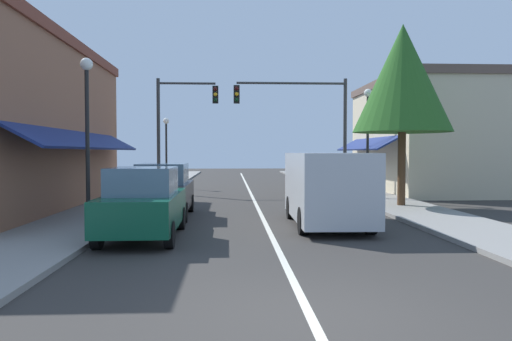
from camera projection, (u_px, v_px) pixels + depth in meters
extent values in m
plane|color=#33302D|center=(252.00, 195.00, 24.24)|extent=(80.00, 80.00, 0.00)
cube|color=gray|center=(139.00, 195.00, 23.95)|extent=(2.60, 56.00, 0.12)
cube|color=gray|center=(361.00, 194.00, 24.52)|extent=(2.60, 56.00, 0.12)
cube|color=silver|center=(252.00, 195.00, 24.24)|extent=(0.14, 52.00, 0.01)
cube|color=#8E5B42|center=(1.00, 129.00, 17.66)|extent=(5.01, 14.00, 5.94)
cube|color=brown|center=(0.00, 41.00, 17.54)|extent=(5.21, 14.20, 0.40)
cube|color=slate|center=(71.00, 173.00, 17.85)|extent=(0.08, 10.64, 1.80)
cube|color=navy|center=(87.00, 140.00, 17.83)|extent=(1.27, 11.76, 0.73)
cube|color=slate|center=(36.00, 81.00, 14.66)|extent=(0.08, 1.10, 1.30)
cube|color=slate|center=(94.00, 102.00, 20.81)|extent=(0.08, 1.10, 1.30)
cube|color=beige|center=(426.00, 140.00, 26.63)|extent=(5.61, 10.00, 5.60)
cube|color=brown|center=(427.00, 85.00, 26.51)|extent=(5.81, 10.20, 0.40)
cube|color=slate|center=(376.00, 166.00, 26.54)|extent=(0.08, 7.60, 1.80)
cube|color=navy|center=(366.00, 144.00, 26.46)|extent=(1.27, 8.40, 0.73)
cube|color=slate|center=(390.00, 114.00, 24.24)|extent=(0.08, 1.10, 1.30)
cube|color=slate|center=(366.00, 120.00, 28.63)|extent=(0.08, 1.10, 1.30)
cube|color=#0F4C33|center=(144.00, 210.00, 12.15)|extent=(1.75, 4.11, 0.80)
cube|color=slate|center=(143.00, 181.00, 12.03)|extent=(1.53, 2.01, 0.66)
cylinder|color=black|center=(123.00, 219.00, 13.47)|extent=(0.20, 0.62, 0.62)
cylinder|color=black|center=(181.00, 218.00, 13.56)|extent=(0.20, 0.62, 0.62)
cylinder|color=black|center=(97.00, 235.00, 10.77)|extent=(0.20, 0.62, 0.62)
cylinder|color=black|center=(170.00, 235.00, 10.86)|extent=(0.20, 0.62, 0.62)
cube|color=black|center=(163.00, 196.00, 16.17)|extent=(1.75, 4.11, 0.80)
cube|color=slate|center=(163.00, 174.00, 16.05)|extent=(1.53, 2.01, 0.66)
cylinder|color=black|center=(146.00, 203.00, 17.49)|extent=(0.20, 0.62, 0.62)
cylinder|color=black|center=(191.00, 203.00, 17.58)|extent=(0.20, 0.62, 0.62)
cylinder|color=black|center=(131.00, 213.00, 14.79)|extent=(0.20, 0.62, 0.62)
cylinder|color=black|center=(184.00, 212.00, 14.88)|extent=(0.20, 0.62, 0.62)
cube|color=#B2B7BC|center=(327.00, 186.00, 14.25)|extent=(2.05, 5.04, 1.90)
cube|color=slate|center=(314.00, 168.00, 16.63)|extent=(1.73, 0.30, 0.84)
cube|color=black|center=(313.00, 200.00, 16.85)|extent=(1.87, 0.23, 0.24)
cylinder|color=black|center=(291.00, 207.00, 15.80)|extent=(0.25, 0.72, 0.72)
cylinder|color=black|center=(345.00, 207.00, 15.86)|extent=(0.25, 0.72, 0.72)
cylinder|color=black|center=(303.00, 221.00, 12.70)|extent=(0.25, 0.72, 0.72)
cylinder|color=black|center=(371.00, 221.00, 12.76)|extent=(0.25, 0.72, 0.72)
cylinder|color=#333333|center=(345.00, 137.00, 24.99)|extent=(0.18, 0.18, 5.88)
cylinder|color=#333333|center=(291.00, 83.00, 24.75)|extent=(5.54, 0.12, 0.12)
cube|color=black|center=(237.00, 94.00, 24.45)|extent=(0.30, 0.24, 0.90)
sphere|color=#420F0F|center=(237.00, 88.00, 24.31)|extent=(0.20, 0.20, 0.20)
sphere|color=yellow|center=(237.00, 94.00, 24.32)|extent=(0.20, 0.20, 0.20)
sphere|color=#0C3316|center=(237.00, 100.00, 24.33)|extent=(0.20, 0.20, 0.20)
cylinder|color=#333333|center=(158.00, 136.00, 25.54)|extent=(0.18, 0.18, 5.98)
cylinder|color=#333333|center=(187.00, 83.00, 25.51)|extent=(2.98, 0.12, 0.12)
cube|color=black|center=(215.00, 95.00, 25.43)|extent=(0.30, 0.24, 0.90)
sphere|color=#420F0F|center=(215.00, 89.00, 25.29)|extent=(0.20, 0.20, 0.20)
sphere|color=yellow|center=(215.00, 94.00, 25.30)|extent=(0.20, 0.20, 0.20)
sphere|color=#0C3316|center=(215.00, 100.00, 25.31)|extent=(0.20, 0.20, 0.20)
cylinder|color=black|center=(88.00, 148.00, 14.23)|extent=(0.12, 0.12, 4.51)
sphere|color=white|center=(86.00, 64.00, 14.14)|extent=(0.36, 0.36, 0.36)
cylinder|color=black|center=(368.00, 149.00, 21.90)|extent=(0.12, 0.12, 4.60)
sphere|color=white|center=(368.00, 93.00, 21.80)|extent=(0.36, 0.36, 0.36)
cylinder|color=black|center=(166.00, 156.00, 29.32)|extent=(0.12, 0.12, 3.83)
sphere|color=white|center=(166.00, 121.00, 29.24)|extent=(0.36, 0.36, 0.36)
cylinder|color=#4C331E|center=(402.00, 163.00, 18.68)|extent=(0.30, 0.30, 3.46)
cone|color=#285B21|center=(403.00, 78.00, 18.56)|extent=(3.72, 3.72, 4.09)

